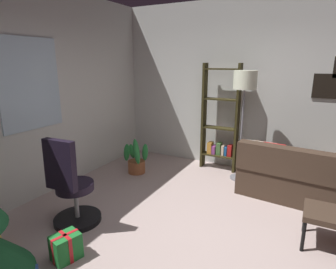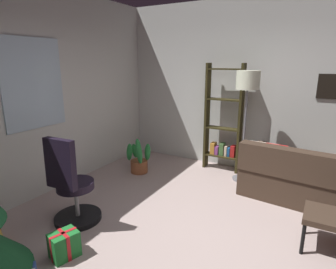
{
  "view_description": "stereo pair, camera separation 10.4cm",
  "coord_description": "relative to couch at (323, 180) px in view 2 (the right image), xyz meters",
  "views": [
    {
      "loc": [
        -2.32,
        -0.75,
        1.89
      ],
      "look_at": [
        0.55,
        0.76,
        1.04
      ],
      "focal_mm": 29.88,
      "sensor_mm": 36.0,
      "label": 1
    },
    {
      "loc": [
        -2.27,
        -0.84,
        1.89
      ],
      "look_at": [
        0.55,
        0.76,
        1.04
      ],
      "focal_mm": 29.88,
      "sensor_mm": 36.0,
      "label": 2
    }
  ],
  "objects": [
    {
      "name": "couch",
      "position": [
        0.0,
        0.0,
        0.0
      ],
      "size": [
        1.78,
        2.03,
        0.79
      ],
      "color": "#3C2C21",
      "rests_on": "ground_plane"
    },
    {
      "name": "footstool",
      "position": [
        -1.26,
        -0.07,
        0.07
      ],
      "size": [
        0.45,
        0.46,
        0.4
      ],
      "color": "#3C2C21",
      "rests_on": "ground_plane"
    },
    {
      "name": "wall_right_with_frames",
      "position": [
        0.62,
        0.94,
        1.17
      ],
      "size": [
        0.12,
        5.2,
        2.9
      ],
      "color": "silver",
      "rests_on": "ground_plane"
    },
    {
      "name": "bookshelf",
      "position": [
        0.36,
        1.61,
        0.55
      ],
      "size": [
        0.18,
        0.64,
        1.86
      ],
      "color": "#2F2A12",
      "rests_on": "ground_plane"
    },
    {
      "name": "ground_plane",
      "position": [
        -1.97,
        0.95,
        -0.33
      ],
      "size": [
        5.08,
        5.2,
        0.1
      ],
      "primitive_type": "cube",
      "color": "#AD9893"
    },
    {
      "name": "potted_plant",
      "position": [
        -0.51,
        2.81,
        -0.05
      ],
      "size": [
        0.4,
        0.47,
        0.67
      ],
      "color": "#965532",
      "rests_on": "ground_plane"
    },
    {
      "name": "office_chair",
      "position": [
        -2.18,
        2.58,
        0.14
      ],
      "size": [
        0.56,
        0.56,
        1.08
      ],
      "color": "black",
      "rests_on": "ground_plane"
    },
    {
      "name": "floor_lamp",
      "position": [
        0.06,
        1.17,
        1.21
      ],
      "size": [
        0.35,
        0.35,
        1.75
      ],
      "color": "slate",
      "rests_on": "ground_plane"
    },
    {
      "name": "wall_back_with_windows",
      "position": [
        -1.99,
        3.59,
        1.18
      ],
      "size": [
        5.08,
        0.12,
        2.9
      ],
      "color": "silver",
      "rests_on": "ground_plane"
    },
    {
      "name": "gift_box_green",
      "position": [
        -2.67,
        2.18,
        -0.15
      ],
      "size": [
        0.31,
        0.26,
        0.27
      ],
      "color": "#1E722D",
      "rests_on": "ground_plane"
    }
  ]
}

